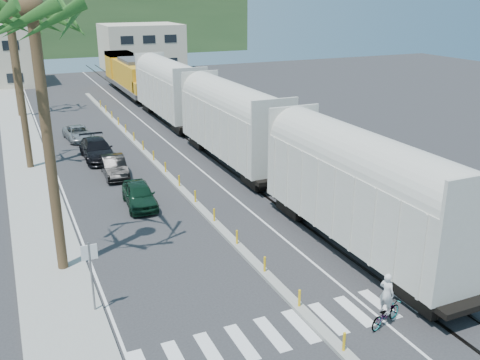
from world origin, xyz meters
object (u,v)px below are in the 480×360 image
object	(u,v)px
car_lead	(139,195)
car_second	(114,166)
cyclist	(386,309)
street_sign	(91,267)

from	to	relation	value
car_lead	car_second	distance (m)	5.96
car_second	car_lead	bearing A→B (deg)	-85.21
cyclist	car_second	bearing A→B (deg)	-4.19
street_sign	car_second	xyz separation A→B (m)	(4.05, 16.03, -1.29)
car_second	cyclist	xyz separation A→B (m)	(5.64, -21.21, -0.02)
street_sign	cyclist	distance (m)	11.06
car_lead	car_second	size ratio (longest dim) A/B	1.00
street_sign	car_lead	world-z (taller)	street_sign
street_sign	car_second	bearing A→B (deg)	75.82
street_sign	cyclist	world-z (taller)	street_sign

